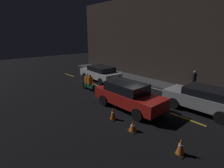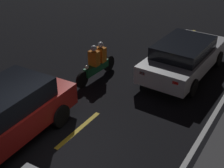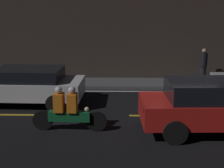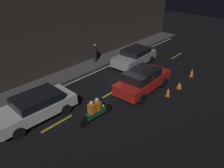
% 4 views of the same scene
% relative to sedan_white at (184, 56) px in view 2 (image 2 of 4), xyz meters
% --- Properties ---
extents(ground_plane, '(56.00, 56.00, 0.00)m').
position_rel_sedan_white_xyz_m(ground_plane, '(5.94, -1.27, -0.76)').
color(ground_plane, black).
extents(lane_dash_a, '(2.00, 0.14, 0.01)m').
position_rel_sedan_white_xyz_m(lane_dash_a, '(-4.06, -1.27, -0.75)').
color(lane_dash_a, gold).
rests_on(lane_dash_a, ground).
extents(lane_dash_b, '(2.00, 0.14, 0.01)m').
position_rel_sedan_white_xyz_m(lane_dash_b, '(0.44, -1.27, -0.75)').
color(lane_dash_b, gold).
rests_on(lane_dash_b, ground).
extents(lane_dash_c, '(2.00, 0.14, 0.01)m').
position_rel_sedan_white_xyz_m(lane_dash_c, '(4.94, -1.27, -0.75)').
color(lane_dash_c, gold).
rests_on(lane_dash_c, ground).
extents(sedan_white, '(4.55, 2.10, 1.40)m').
position_rel_sedan_white_xyz_m(sedan_white, '(0.00, 0.00, 0.00)').
color(sedan_white, silver).
rests_on(sedan_white, ground).
extents(taxi_red, '(4.48, 2.00, 1.57)m').
position_rel_sedan_white_xyz_m(taxi_red, '(6.38, -2.64, 0.08)').
color(taxi_red, red).
rests_on(taxi_red, ground).
extents(motorcycle, '(2.26, 0.39, 1.38)m').
position_rel_sedan_white_xyz_m(motorcycle, '(2.03, -2.61, -0.11)').
color(motorcycle, black).
rests_on(motorcycle, ground).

